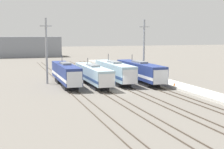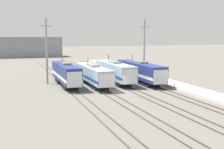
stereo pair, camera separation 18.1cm
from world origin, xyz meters
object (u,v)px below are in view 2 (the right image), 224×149
(locomotive_far_left, at_px, (66,74))
(locomotive_center_left, at_px, (94,75))
(catenary_tower_right, at_px, (144,49))
(traffic_cone, at_px, (174,84))
(locomotive_center_right, at_px, (115,72))
(locomotive_far_right, at_px, (141,72))
(catenary_tower_left, at_px, (47,50))

(locomotive_far_left, xyz_separation_m, locomotive_center_left, (4.90, -1.41, -0.19))
(locomotive_center_left, relative_size, catenary_tower_right, 1.38)
(locomotive_center_left, bearing_deg, traffic_cone, -28.49)
(locomotive_far_left, relative_size, locomotive_center_left, 0.96)
(catenary_tower_right, bearing_deg, locomotive_center_left, -157.95)
(locomotive_far_left, distance_m, traffic_cone, 19.90)
(locomotive_center_left, height_order, locomotive_center_right, locomotive_center_right)
(locomotive_far_right, relative_size, traffic_cone, 28.16)
(locomotive_center_left, xyz_separation_m, catenary_tower_left, (-7.94, 5.07, 4.41))
(locomotive_far_left, relative_size, locomotive_far_right, 0.91)
(locomotive_center_right, relative_size, traffic_cone, 26.50)
(locomotive_far_left, xyz_separation_m, catenary_tower_left, (-3.04, 3.66, 4.22))
(catenary_tower_left, xyz_separation_m, traffic_cone, (20.98, -12.15, -5.71))
(catenary_tower_left, relative_size, catenary_tower_right, 1.00)
(locomotive_far_right, height_order, traffic_cone, locomotive_far_right)
(locomotive_far_right, xyz_separation_m, traffic_cone, (3.24, -7.63, -1.45))
(locomotive_center_right, xyz_separation_m, catenary_tower_right, (7.63, 3.11, 4.26))
(locomotive_center_right, bearing_deg, locomotive_far_right, -16.01)
(catenary_tower_left, xyz_separation_m, catenary_tower_right, (20.47, 0.00, 0.00))
(locomotive_far_left, height_order, locomotive_center_right, locomotive_far_left)
(locomotive_far_right, bearing_deg, catenary_tower_left, 165.72)
(locomotive_far_left, height_order, catenary_tower_left, catenary_tower_left)
(catenary_tower_left, relative_size, traffic_cone, 19.49)
(locomotive_center_right, bearing_deg, catenary_tower_left, 166.38)
(locomotive_center_left, height_order, catenary_tower_right, catenary_tower_right)
(locomotive_center_right, relative_size, catenary_tower_left, 1.36)
(catenary_tower_left, bearing_deg, catenary_tower_right, 0.00)
(locomotive_far_left, xyz_separation_m, traffic_cone, (17.94, -8.49, -1.48))
(locomotive_far_right, distance_m, traffic_cone, 8.41)
(locomotive_far_left, height_order, traffic_cone, locomotive_far_left)
(traffic_cone, bearing_deg, locomotive_far_right, 112.98)
(locomotive_center_right, xyz_separation_m, locomotive_far_right, (4.90, -1.41, -0.00))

